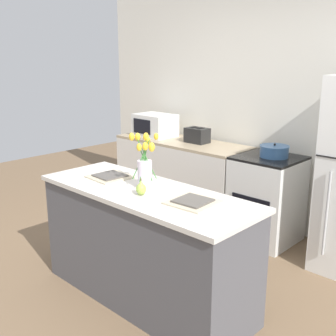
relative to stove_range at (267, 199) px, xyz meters
name	(u,v)px	position (x,y,z in m)	size (l,w,h in m)	color
ground_plane	(146,297)	(-0.10, -1.60, -0.44)	(10.00, 10.00, 0.00)	brown
back_wall	(284,105)	(-0.10, 0.40, 0.91)	(5.20, 0.08, 2.70)	silver
kitchen_island	(146,245)	(-0.10, -1.60, 0.01)	(1.80, 0.66, 0.89)	#4C4C51
back_counter	(182,177)	(-1.16, 0.00, 0.00)	(1.68, 0.60, 0.88)	silver
stove_range	(267,199)	(0.00, 0.00, 0.00)	(0.60, 0.61, 0.88)	silver
flower_vase	(145,166)	(-0.14, -1.56, 0.62)	(0.18, 0.17, 0.42)	silver
pear_figurine	(141,188)	(-0.04, -1.69, 0.50)	(0.07, 0.07, 0.12)	#9EBC47
plate_setting_left	(110,176)	(-0.54, -1.57, 0.46)	(0.32, 0.32, 0.02)	beige
plate_setting_right	(193,202)	(0.34, -1.57, 0.46)	(0.32, 0.32, 0.02)	beige
toaster	(197,135)	(-0.96, 0.04, 0.53)	(0.28, 0.18, 0.17)	black
cooking_pot	(274,151)	(0.04, 0.03, 0.50)	(0.29, 0.29, 0.14)	#386093
microwave	(155,125)	(-1.61, 0.00, 0.58)	(0.48, 0.37, 0.27)	white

